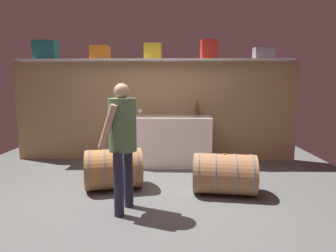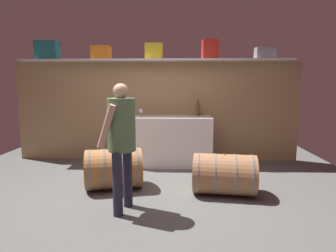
{
  "view_description": "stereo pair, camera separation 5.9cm",
  "coord_description": "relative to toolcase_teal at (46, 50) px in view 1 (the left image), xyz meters",
  "views": [
    {
      "loc": [
        0.4,
        -3.5,
        1.49
      ],
      "look_at": [
        0.29,
        0.55,
        0.9
      ],
      "focal_mm": 30.88,
      "sensor_mm": 36.0,
      "label": 1
    },
    {
      "loc": [
        0.45,
        -3.5,
        1.49
      ],
      "look_at": [
        0.29,
        0.55,
        0.9
      ],
      "focal_mm": 30.88,
      "sensor_mm": 36.0,
      "label": 2
    }
  ],
  "objects": [
    {
      "name": "wine_glass",
      "position": [
        1.78,
        -0.22,
        -1.12
      ],
      "size": [
        0.09,
        0.09,
        0.14
      ],
      "color": "white",
      "rests_on": "work_cabinet"
    },
    {
      "name": "toolcase_yellow",
      "position": [
        2.01,
        0.0,
        -0.03
      ],
      "size": [
        0.32,
        0.26,
        0.29
      ],
      "primitive_type": "cube",
      "rotation": [
        0.0,
        0.0,
        -0.06
      ],
      "color": "yellow",
      "rests_on": "high_shelf_board"
    },
    {
      "name": "ground_plane",
      "position": [
        2.03,
        -1.44,
        -2.13
      ],
      "size": [
        6.66,
        7.44,
        0.02
      ],
      "primitive_type": "cube",
      "color": "#565755"
    },
    {
      "name": "wine_barrel_near",
      "position": [
        1.55,
        -1.49,
        -1.83
      ],
      "size": [
        0.9,
        0.73,
        0.58
      ],
      "rotation": [
        0.0,
        0.0,
        0.23
      ],
      "color": "#A76C3A",
      "rests_on": "ground"
    },
    {
      "name": "winemaker_pouring",
      "position": [
        1.82,
        -2.23,
        -1.2
      ],
      "size": [
        0.42,
        0.48,
        1.5
      ],
      "rotation": [
        0.0,
        0.0,
        1.31
      ],
      "color": "#27263C",
      "rests_on": "ground"
    },
    {
      "name": "tasting_cup",
      "position": [
        1.54,
        -1.49,
        -1.52
      ],
      "size": [
        0.07,
        0.07,
        0.04
      ],
      "primitive_type": "cylinder",
      "color": "red",
      "rests_on": "wine_barrel_near"
    },
    {
      "name": "toolcase_grey",
      "position": [
        4.04,
        0.0,
        -0.07
      ],
      "size": [
        0.36,
        0.22,
        0.21
      ],
      "primitive_type": "cube",
      "rotation": [
        0.0,
        0.0,
        0.05
      ],
      "color": "gray",
      "rests_on": "high_shelf_board"
    },
    {
      "name": "work_cabinet",
      "position": [
        2.35,
        -0.22,
        -1.67
      ],
      "size": [
        1.44,
        0.62,
        0.91
      ],
      "primitive_type": "cube",
      "color": "white",
      "rests_on": "ground"
    },
    {
      "name": "toolcase_red",
      "position": [
        3.04,
        0.0,
        0.0
      ],
      "size": [
        0.29,
        0.3,
        0.35
      ],
      "primitive_type": "cube",
      "rotation": [
        0.0,
        0.0,
        0.05
      ],
      "color": "red",
      "rests_on": "high_shelf_board"
    },
    {
      "name": "back_wall_panel",
      "position": [
        2.03,
        0.15,
        -1.16
      ],
      "size": [
        5.46,
        0.1,
        1.92
      ],
      "primitive_type": "cube",
      "color": "#9E8057",
      "rests_on": "ground"
    },
    {
      "name": "toolcase_teal",
      "position": [
        0.0,
        0.0,
        0.0
      ],
      "size": [
        0.42,
        0.24,
        0.34
      ],
      "primitive_type": "cube",
      "rotation": [
        0.0,
        0.0,
        -0.02
      ],
      "color": "#227379",
      "rests_on": "high_shelf_board"
    },
    {
      "name": "wine_bottle_amber",
      "position": [
        2.83,
        -0.03,
        -1.09
      ],
      "size": [
        0.07,
        0.07,
        0.29
      ],
      "color": "brown",
      "rests_on": "work_cabinet"
    },
    {
      "name": "toolcase_orange",
      "position": [
        1.02,
        0.0,
        -0.05
      ],
      "size": [
        0.33,
        0.31,
        0.25
      ],
      "primitive_type": "cube",
      "rotation": [
        0.0,
        0.0,
        -0.06
      ],
      "color": "orange",
      "rests_on": "high_shelf_board"
    },
    {
      "name": "wine_barrel_far",
      "position": [
        3.1,
        -1.65,
        -1.84
      ],
      "size": [
        0.89,
        0.64,
        0.56
      ],
      "rotation": [
        0.0,
        0.0,
        -0.12
      ],
      "color": "#9E6C44",
      "rests_on": "ground"
    },
    {
      "name": "high_shelf_board",
      "position": [
        2.03,
        0.0,
        -0.19
      ],
      "size": [
        5.03,
        0.4,
        0.03
      ],
      "primitive_type": "cube",
      "color": "silver",
      "rests_on": "back_wall_panel"
    }
  ]
}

